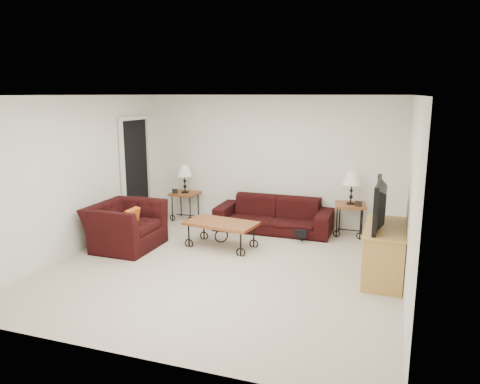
# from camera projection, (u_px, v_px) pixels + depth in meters

# --- Properties ---
(ground) EXTENTS (5.00, 5.00, 0.00)m
(ground) POSITION_uv_depth(u_px,v_px,m) (225.00, 267.00, 6.76)
(ground) COLOR #B9AF9E
(ground) RESTS_ON ground
(wall_back) EXTENTS (5.00, 0.02, 2.50)m
(wall_back) POSITION_uv_depth(u_px,v_px,m) (270.00, 161.00, 8.81)
(wall_back) COLOR white
(wall_back) RESTS_ON ground
(wall_front) EXTENTS (5.00, 0.02, 2.50)m
(wall_front) POSITION_uv_depth(u_px,v_px,m) (127.00, 235.00, 4.19)
(wall_front) COLOR white
(wall_front) RESTS_ON ground
(wall_left) EXTENTS (0.02, 5.00, 2.50)m
(wall_left) POSITION_uv_depth(u_px,v_px,m) (78.00, 175.00, 7.29)
(wall_left) COLOR white
(wall_left) RESTS_ON ground
(wall_right) EXTENTS (0.02, 5.00, 2.50)m
(wall_right) POSITION_uv_depth(u_px,v_px,m) (410.00, 197.00, 5.70)
(wall_right) COLOR white
(wall_right) RESTS_ON ground
(ceiling) EXTENTS (5.00, 5.00, 0.00)m
(ceiling) POSITION_uv_depth(u_px,v_px,m) (223.00, 95.00, 6.23)
(ceiling) COLOR white
(ceiling) RESTS_ON wall_back
(doorway) EXTENTS (0.08, 0.94, 2.04)m
(doorway) POSITION_uv_depth(u_px,v_px,m) (136.00, 173.00, 8.86)
(doorway) COLOR black
(doorway) RESTS_ON ground
(sofa) EXTENTS (2.15, 0.84, 0.63)m
(sofa) POSITION_uv_depth(u_px,v_px,m) (274.00, 215.00, 8.50)
(sofa) COLOR black
(sofa) RESTS_ON ground
(side_table_left) EXTENTS (0.52, 0.52, 0.57)m
(side_table_left) POSITION_uv_depth(u_px,v_px,m) (185.00, 206.00, 9.27)
(side_table_left) COLOR #975A26
(side_table_left) RESTS_ON ground
(side_table_right) EXTENTS (0.61, 0.61, 0.59)m
(side_table_right) POSITION_uv_depth(u_px,v_px,m) (350.00, 220.00, 8.23)
(side_table_right) COLOR #975A26
(side_table_right) RESTS_ON ground
(lamp_left) EXTENTS (0.32, 0.32, 0.57)m
(lamp_left) POSITION_uv_depth(u_px,v_px,m) (185.00, 179.00, 9.15)
(lamp_left) COLOR black
(lamp_left) RESTS_ON side_table_left
(lamp_right) EXTENTS (0.38, 0.38, 0.59)m
(lamp_right) POSITION_uv_depth(u_px,v_px,m) (351.00, 188.00, 8.11)
(lamp_right) COLOR black
(lamp_right) RESTS_ON side_table_right
(photo_frame_left) EXTENTS (0.11, 0.03, 0.09)m
(photo_frame_left) POSITION_uv_depth(u_px,v_px,m) (175.00, 191.00, 9.11)
(photo_frame_left) COLOR black
(photo_frame_left) RESTS_ON side_table_left
(photo_frame_right) EXTENTS (0.12, 0.02, 0.10)m
(photo_frame_right) POSITION_uv_depth(u_px,v_px,m) (359.00, 204.00, 7.97)
(photo_frame_right) COLOR black
(photo_frame_right) RESTS_ON side_table_right
(coffee_table) EXTENTS (1.24, 0.79, 0.44)m
(coffee_table) POSITION_uv_depth(u_px,v_px,m) (221.00, 235.00, 7.61)
(coffee_table) COLOR #975A26
(coffee_table) RESTS_ON ground
(armchair) EXTENTS (1.02, 1.16, 0.75)m
(armchair) POSITION_uv_depth(u_px,v_px,m) (126.00, 226.00, 7.56)
(armchair) COLOR black
(armchair) RESTS_ON ground
(throw_pillow) EXTENTS (0.09, 0.34, 0.34)m
(throw_pillow) POSITION_uv_depth(u_px,v_px,m) (131.00, 219.00, 7.43)
(throw_pillow) COLOR orange
(throw_pillow) RESTS_ON armchair
(tv_stand) EXTENTS (0.51, 1.23, 0.74)m
(tv_stand) POSITION_uv_depth(u_px,v_px,m) (384.00, 252.00, 6.30)
(tv_stand) COLOR gold
(tv_stand) RESTS_ON ground
(television) EXTENTS (0.15, 1.11, 0.64)m
(television) POSITION_uv_depth(u_px,v_px,m) (386.00, 204.00, 6.16)
(television) COLOR black
(television) RESTS_ON tv_stand
(backpack) EXTENTS (0.39, 0.35, 0.41)m
(backpack) POSITION_uv_depth(u_px,v_px,m) (302.00, 230.00, 7.92)
(backpack) COLOR black
(backpack) RESTS_ON ground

